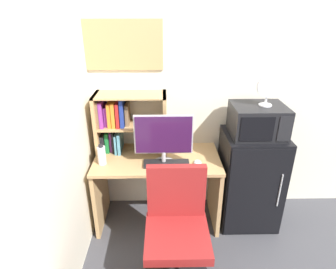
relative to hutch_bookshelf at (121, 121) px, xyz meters
The scene contains 12 objects.
wall_back 1.73m from the hutch_bookshelf, ahead, with size 6.40×0.04×2.60m, color silver.
desk 0.65m from the hutch_bookshelf, 26.07° to the right, with size 1.16×0.60×0.72m.
hutch_bookshelf is the anchor object (origin of this frame).
monitor 0.48m from the hutch_bookshelf, 33.44° to the right, with size 0.51×0.18×0.46m.
keyboard 0.59m from the hutch_bookshelf, 34.82° to the right, with size 0.40×0.14×0.02m, color black.
computer_mouse 0.81m from the hutch_bookshelf, 22.60° to the right, with size 0.07×0.10×0.03m, color silver.
water_bottle 0.37m from the hutch_bookshelf, 119.81° to the right, with size 0.07×0.07×0.19m.
mini_fridge 1.36m from the hutch_bookshelf, ahead, with size 0.55×0.51×0.95m.
microwave 1.24m from the hutch_bookshelf, ahead, with size 0.46×0.39×0.28m.
desk_fan 1.33m from the hutch_bookshelf, ahead, with size 0.19×0.11×0.27m.
desk_chair 1.15m from the hutch_bookshelf, 59.69° to the right, with size 0.54×0.54×0.94m.
wall_corkboard 0.68m from the hutch_bookshelf, 70.34° to the left, with size 0.71×0.02×0.43m, color tan.
Camera 1 is at (-0.91, -2.60, 2.01)m, focal length 30.25 mm.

